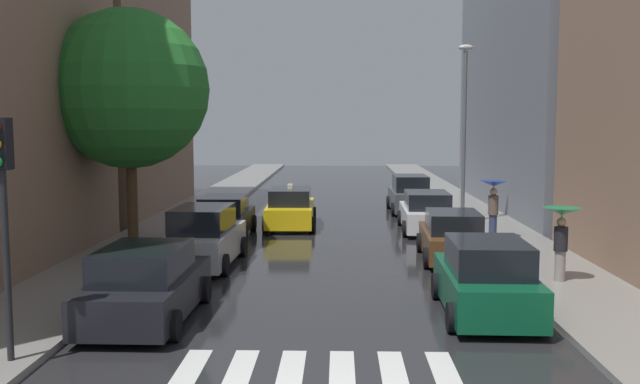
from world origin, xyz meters
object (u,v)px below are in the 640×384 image
object	(u,v)px
parked_car_right_nearest	(486,280)
traffic_light_left_corner	(3,185)
taxi_midroad	(291,209)
parked_car_right_third	(427,213)
parked_car_right_second	(452,237)
street_tree_left	(129,89)
pedestrian_near_tree	(561,228)
lamp_post_right	(464,122)
parked_car_left_second	(204,238)
pedestrian_foreground	(494,197)
parked_car_left_third	(225,217)
parked_car_left_nearest	(146,285)
parked_car_right_fourth	(410,195)

from	to	relation	value
parked_car_right_nearest	traffic_light_left_corner	size ratio (longest dim) A/B	1.00
taxi_midroad	parked_car_right_third	bearing A→B (deg)	-101.84
traffic_light_left_corner	parked_car_right_third	bearing A→B (deg)	59.49
parked_car_right_second	street_tree_left	xyz separation A→B (m)	(-10.48, 1.12, 4.70)
taxi_midroad	pedestrian_near_tree	distance (m)	13.04
parked_car_right_second	lamp_post_right	distance (m)	8.24
parked_car_left_second	parked_car_right_nearest	size ratio (longest dim) A/B	1.06
parked_car_right_nearest	street_tree_left	distance (m)	13.46
taxi_midroad	pedestrian_foreground	xyz separation A→B (m)	(7.59, -3.60, 0.90)
pedestrian_foreground	street_tree_left	world-z (taller)	street_tree_left
pedestrian_foreground	traffic_light_left_corner	bearing A→B (deg)	-132.58
taxi_midroad	traffic_light_left_corner	distance (m)	17.51
parked_car_left_third	lamp_post_right	distance (m)	10.57
parked_car_right_nearest	parked_car_right_second	xyz separation A→B (m)	(0.25, 6.30, -0.07)
pedestrian_near_tree	street_tree_left	distance (m)	14.11
lamp_post_right	parked_car_left_nearest	bearing A→B (deg)	-123.71
parked_car_left_nearest	taxi_midroad	world-z (taller)	taxi_midroad
parked_car_left_nearest	street_tree_left	distance (m)	9.63
street_tree_left	traffic_light_left_corner	size ratio (longest dim) A/B	1.84
parked_car_left_second	parked_car_right_nearest	world-z (taller)	parked_car_left_second
parked_car_left_second	parked_car_right_nearest	bearing A→B (deg)	-123.58
pedestrian_near_tree	traffic_light_left_corner	world-z (taller)	traffic_light_left_corner
parked_car_left_second	traffic_light_left_corner	world-z (taller)	traffic_light_left_corner
parked_car_left_nearest	street_tree_left	size ratio (longest dim) A/B	0.58
parked_car_left_third	street_tree_left	world-z (taller)	street_tree_left
pedestrian_foreground	lamp_post_right	xyz separation A→B (m)	(-0.41, 3.89, 2.70)
parked_car_right_nearest	parked_car_right_third	xyz separation A→B (m)	(0.17, 12.17, -0.06)
parked_car_right_second	traffic_light_left_corner	xyz separation A→B (m)	(-9.42, -9.97, 2.55)
parked_car_left_second	pedestrian_near_tree	bearing A→B (deg)	-101.76
parked_car_left_nearest	lamp_post_right	bearing A→B (deg)	-33.01
traffic_light_left_corner	street_tree_left	bearing A→B (deg)	95.48
parked_car_right_second	pedestrian_foreground	xyz separation A→B (m)	(1.99, 3.33, 0.93)
street_tree_left	traffic_light_left_corner	world-z (taller)	street_tree_left
traffic_light_left_corner	parked_car_left_second	bearing A→B (deg)	79.09
parked_car_right_third	parked_car_right_nearest	bearing A→B (deg)	-179.60
parked_car_right_nearest	taxi_midroad	size ratio (longest dim) A/B	0.91
parked_car_right_third	parked_car_left_nearest	bearing A→B (deg)	149.92
parked_car_right_nearest	pedestrian_foreground	xyz separation A→B (m)	(2.25, 9.63, 0.85)
parked_car_left_nearest	traffic_light_left_corner	distance (m)	4.28
taxi_midroad	lamp_post_right	size ratio (longest dim) A/B	0.64
parked_car_left_nearest	lamp_post_right	distance (m)	17.33
parked_car_left_second	pedestrian_foreground	size ratio (longest dim) A/B	2.15
pedestrian_foreground	traffic_light_left_corner	xyz separation A→B (m)	(-11.41, -13.30, 1.62)
parked_car_left_second	parked_car_left_third	distance (m)	5.33
parked_car_right_third	taxi_midroad	xyz separation A→B (m)	(-5.51, 1.05, 0.01)
parked_car_right_third	street_tree_left	distance (m)	12.36
pedestrian_near_tree	traffic_light_left_corner	xyz separation A→B (m)	(-11.72, -6.55, 1.71)
parked_car_left_third	lamp_post_right	bearing A→B (deg)	-73.20
pedestrian_foreground	street_tree_left	distance (m)	13.22
parked_car_right_fourth	traffic_light_left_corner	size ratio (longest dim) A/B	1.00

